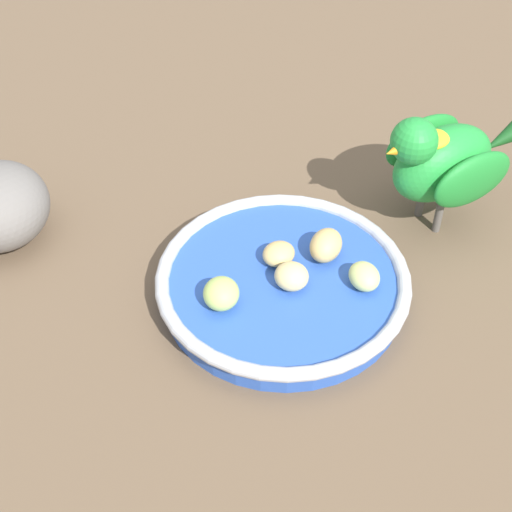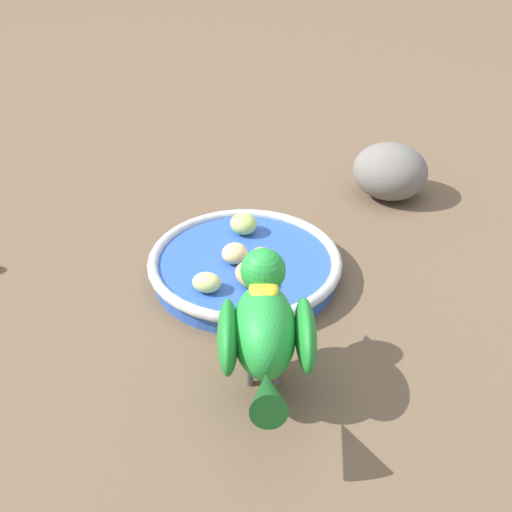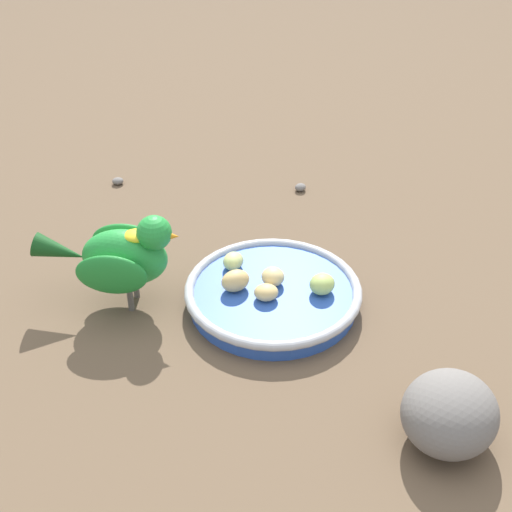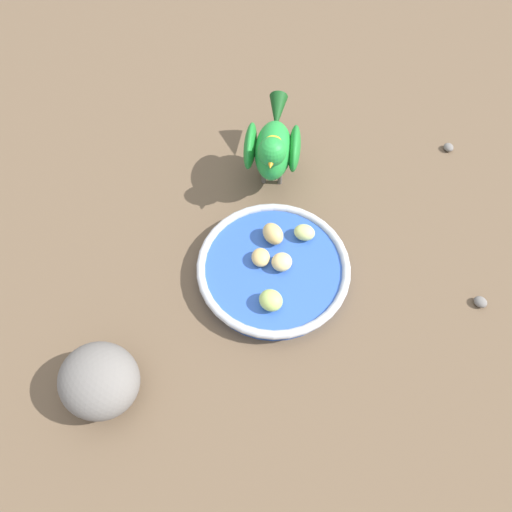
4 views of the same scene
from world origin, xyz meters
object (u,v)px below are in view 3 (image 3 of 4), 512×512
apple_piece_4 (233,261)px  parrot (122,254)px  apple_piece_1 (273,277)px  rock_large (450,413)px  feeding_bowl (274,296)px  apple_piece_2 (322,284)px  pebble_0 (300,187)px  apple_piece_0 (235,281)px  apple_piece_3 (264,293)px  pebble_1 (118,181)px

apple_piece_4 → parrot: 0.14m
apple_piece_1 → apple_piece_4: bearing=45.3°
rock_large → apple_piece_1: bearing=26.4°
rock_large → apple_piece_4: bearing=29.7°
feeding_bowl → apple_piece_1: apple_piece_1 is taller
apple_piece_2 → parrot: (0.05, 0.23, 0.04)m
parrot → pebble_0: parrot is taller
apple_piece_0 → rock_large: (-0.24, -0.17, 0.00)m
apple_piece_1 → apple_piece_4: (0.04, 0.04, -0.00)m
apple_piece_0 → apple_piece_3: apple_piece_0 is taller
pebble_1 → apple_piece_3: bearing=-154.5°
apple_piece_4 → parrot: size_ratio=0.17×
apple_piece_0 → parrot: (0.03, 0.13, 0.04)m
apple_piece_2 → pebble_1: apple_piece_2 is taller
apple_piece_1 → rock_large: rock_large is taller
apple_piece_0 → pebble_1: size_ratio=1.99×
parrot → apple_piece_3: bearing=-1.3°
apple_piece_1 → apple_piece_4: apple_piece_1 is taller
feeding_bowl → apple_piece_3: (-0.01, 0.01, 0.02)m
apple_piece_1 → pebble_1: bearing=29.4°
apple_piece_1 → apple_piece_3: 0.03m
apple_piece_2 → parrot: bearing=78.1°
apple_piece_2 → apple_piece_1: bearing=64.5°
pebble_0 → apple_piece_3: bearing=158.9°
apple_piece_2 → rock_large: 0.23m
apple_piece_4 → pebble_0: size_ratio=1.68×
feeding_bowl → pebble_0: (0.27, -0.10, -0.01)m
feeding_bowl → apple_piece_1: 0.02m
apple_piece_0 → parrot: size_ratio=0.20×
apple_piece_4 → pebble_0: apple_piece_4 is taller
apple_piece_0 → apple_piece_4: 0.04m
apple_piece_3 → apple_piece_4: (0.07, 0.03, 0.00)m
rock_large → apple_piece_0: bearing=34.7°
apple_piece_0 → rock_large: 0.29m
apple_piece_4 → feeding_bowl: bearing=-144.2°
feeding_bowl → pebble_1: size_ratio=12.09×
apple_piece_4 → parrot: (-0.02, 0.13, 0.04)m
apple_piece_4 → rock_large: size_ratio=0.31×
feeding_bowl → apple_piece_3: size_ratio=7.46×
feeding_bowl → apple_piece_1: (0.01, -0.00, 0.02)m
apple_piece_4 → pebble_0: 0.25m
feeding_bowl → rock_large: bearing=-151.9°
apple_piece_2 → apple_piece_3: 0.07m
rock_large → pebble_0: 0.50m
feeding_bowl → pebble_1: (0.34, 0.18, -0.01)m
apple_piece_2 → apple_piece_3: apple_piece_2 is taller
apple_piece_2 → apple_piece_0: bearing=77.2°
feeding_bowl → parrot: bearing=78.0°
apple_piece_1 → apple_piece_2: 0.06m
apple_piece_0 → apple_piece_3: (-0.02, -0.03, -0.00)m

